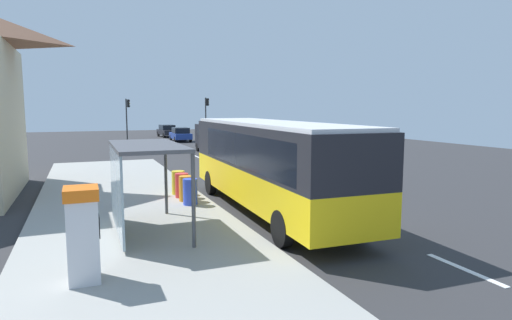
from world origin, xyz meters
name	(u,v)px	position (x,y,z in m)	size (l,w,h in m)	color
ground_plane	(211,165)	(0.00, 14.00, -0.02)	(56.00, 92.00, 0.04)	#2D2D30
sidewalk_platform	(129,214)	(-6.40, 2.00, 0.09)	(6.20, 30.00, 0.18)	#999993
lane_stripe_seg_0	(465,269)	(0.25, -6.00, 0.01)	(0.16, 2.20, 0.01)	silver
lane_stripe_seg_1	(343,218)	(0.25, -1.00, 0.01)	(0.16, 2.20, 0.01)	silver
lane_stripe_seg_2	(280,192)	(0.25, 4.00, 0.01)	(0.16, 2.20, 0.01)	silver
lane_stripe_seg_3	(241,175)	(0.25, 9.00, 0.01)	(0.16, 2.20, 0.01)	silver
lane_stripe_seg_4	(215,164)	(0.25, 14.00, 0.01)	(0.16, 2.20, 0.01)	silver
lane_stripe_seg_5	(196,156)	(0.25, 19.00, 0.01)	(0.16, 2.20, 0.01)	silver
lane_stripe_seg_6	(182,150)	(0.25, 24.00, 0.01)	(0.16, 2.20, 0.01)	silver
lane_stripe_seg_7	(171,146)	(0.25, 29.00, 0.01)	(0.16, 2.20, 0.01)	silver
bus	(269,161)	(-1.71, 0.74, 1.84)	(2.80, 11.07, 3.21)	yellow
white_van	(214,137)	(2.20, 20.77, 1.34)	(2.11, 5.24, 2.30)	black
sedan_near	(167,131)	(2.30, 41.98, 0.79)	(2.05, 4.50, 1.52)	black
sedan_far	(180,134)	(2.30, 34.16, 0.79)	(1.94, 4.45, 1.52)	navy
ticket_machine	(83,234)	(-7.83, -3.91, 1.17)	(0.66, 0.76, 1.94)	silver
recycling_bin_blue	(190,192)	(-4.20, 2.18, 0.66)	(0.52, 0.52, 0.95)	blue
recycling_bin_orange	(186,188)	(-4.20, 2.88, 0.66)	(0.52, 0.52, 0.95)	orange
recycling_bin_red	(182,185)	(-4.20, 3.58, 0.66)	(0.52, 0.52, 0.95)	red
recycling_bin_yellow	(178,183)	(-4.20, 4.28, 0.66)	(0.52, 0.52, 0.95)	yellow
traffic_light_near_side	(207,112)	(5.50, 34.92, 3.21)	(0.49, 0.28, 4.82)	#2D2D2D
traffic_light_far_side	(127,113)	(-3.10, 35.72, 3.10)	(0.49, 0.28, 4.64)	#2D2D2D
bus_shelter	(136,165)	(-6.41, -0.74, 2.10)	(1.80, 4.00, 2.50)	#4C4C51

